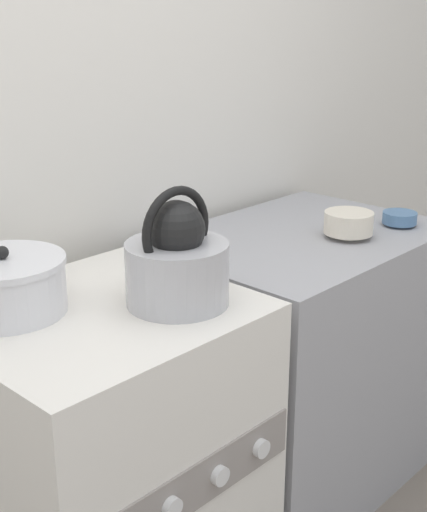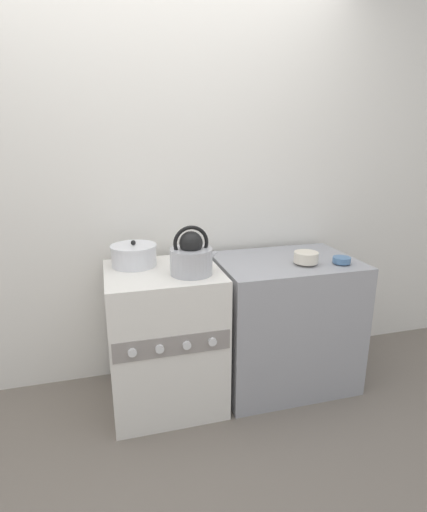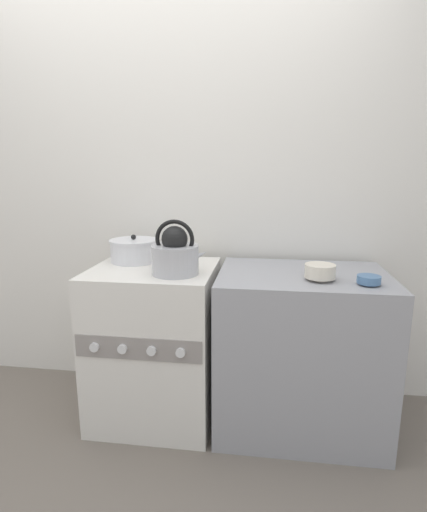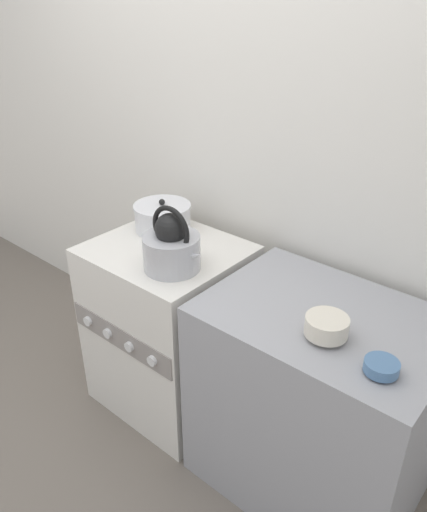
# 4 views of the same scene
# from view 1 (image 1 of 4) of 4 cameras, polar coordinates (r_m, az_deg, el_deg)

# --- Properties ---
(stove) EXTENTS (0.63, 0.60, 0.83)m
(stove) POSITION_cam_1_polar(r_m,az_deg,el_deg) (1.78, -8.50, -16.59)
(stove) COLOR silver
(stove) RESTS_ON ground_plane
(counter) EXTENTS (0.84, 0.61, 0.83)m
(counter) POSITION_cam_1_polar(r_m,az_deg,el_deg) (2.27, 6.67, -8.23)
(counter) COLOR #99999E
(counter) RESTS_ON ground_plane
(kettle) EXTENTS (0.28, 0.23, 0.27)m
(kettle) POSITION_cam_1_polar(r_m,az_deg,el_deg) (1.55, -2.87, -0.44)
(kettle) COLOR #B2B2B7
(kettle) RESTS_ON stove
(cooking_pot) EXTENTS (0.26, 0.26, 0.15)m
(cooking_pot) POSITION_cam_1_polar(r_m,az_deg,el_deg) (1.58, -16.30, -2.28)
(cooking_pot) COLOR silver
(cooking_pot) RESTS_ON stove
(enamel_bowl) EXTENTS (0.14, 0.14, 0.08)m
(enamel_bowl) POSITION_cam_1_polar(r_m,az_deg,el_deg) (2.08, 10.76, 2.60)
(enamel_bowl) COLOR beige
(enamel_bowl) RESTS_ON counter
(small_ceramic_bowl) EXTENTS (0.10, 0.10, 0.04)m
(small_ceramic_bowl) POSITION_cam_1_polar(r_m,az_deg,el_deg) (2.24, 14.67, 2.96)
(small_ceramic_bowl) COLOR #4C729E
(small_ceramic_bowl) RESTS_ON counter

